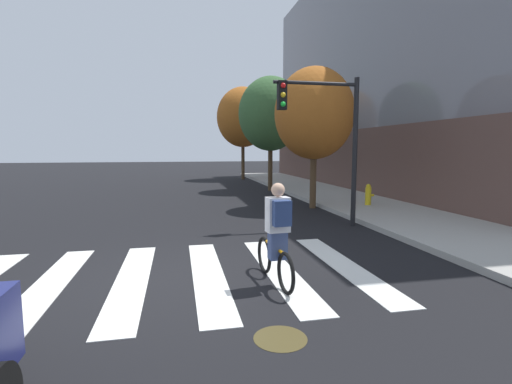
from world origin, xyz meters
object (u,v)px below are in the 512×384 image
object	(u,v)px
manhole_cover	(280,338)
street_tree_far	(243,117)
street_tree_near	(314,114)
cyclist	(277,235)
street_tree_mid	(270,114)
fire_hydrant	(368,195)
traffic_light_near	(328,126)

from	to	relation	value
manhole_cover	street_tree_far	distance (m)	23.66
manhole_cover	street_tree_near	size ratio (longest dim) A/B	0.12
manhole_cover	cyclist	world-z (taller)	cyclist
cyclist	street_tree_mid	bearing A→B (deg)	76.41
street_tree_near	street_tree_far	bearing A→B (deg)	91.15
street_tree_mid	street_tree_far	bearing A→B (deg)	91.18
fire_hydrant	street_tree_far	distance (m)	15.05
traffic_light_near	fire_hydrant	xyz separation A→B (m)	(2.81, 2.77, -2.33)
cyclist	street_tree_far	xyz separation A→B (m)	(3.15, 21.25, 3.65)
fire_hydrant	street_tree_mid	distance (m)	7.89
fire_hydrant	street_tree_near	bearing A→B (deg)	162.72
manhole_cover	traffic_light_near	world-z (taller)	traffic_light_near
cyclist	fire_hydrant	distance (m)	8.76
manhole_cover	cyclist	size ratio (longest dim) A/B	0.37
cyclist	street_tree_far	size ratio (longest dim) A/B	0.26
manhole_cover	cyclist	bearing A→B (deg)	76.41
street_tree_far	street_tree_near	bearing A→B (deg)	-88.85
traffic_light_near	fire_hydrant	size ratio (longest dim) A/B	5.38
fire_hydrant	street_tree_near	world-z (taller)	street_tree_near
street_tree_near	manhole_cover	bearing A→B (deg)	-112.58
traffic_light_near	street_tree_far	size ratio (longest dim) A/B	0.63
fire_hydrant	street_tree_mid	bearing A→B (deg)	107.09
fire_hydrant	street_tree_mid	world-z (taller)	street_tree_mid
cyclist	street_tree_far	world-z (taller)	street_tree_far
manhole_cover	traffic_light_near	xyz separation A→B (m)	(2.98, 5.84, 2.86)
cyclist	traffic_light_near	distance (m)	5.27
street_tree_mid	manhole_cover	bearing A→B (deg)	-103.59
cyclist	traffic_light_near	world-z (taller)	traffic_light_near
street_tree_near	street_tree_mid	world-z (taller)	street_tree_mid
fire_hydrant	cyclist	bearing A→B (deg)	-127.90
manhole_cover	street_tree_far	bearing A→B (deg)	81.19
fire_hydrant	street_tree_near	distance (m)	3.62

